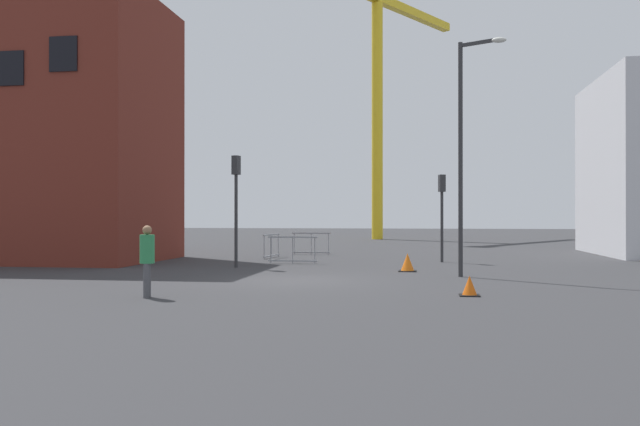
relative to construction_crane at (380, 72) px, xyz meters
The scene contains 12 objects.
ground 37.34m from the construction_crane, 90.62° to the right, with size 160.00×160.00×0.00m, color #333335.
brick_building 31.84m from the construction_crane, 114.80° to the right, with size 10.66×6.83×10.97m.
construction_crane is the anchor object (origin of this frame).
streetlamp_tall 34.53m from the construction_crane, 81.91° to the right, with size 1.40×0.76×7.33m.
traffic_light_far 28.95m from the construction_crane, 81.05° to the right, with size 0.31×0.39×3.59m.
traffic_light_verge 32.34m from the construction_crane, 96.50° to the right, with size 0.30×0.39×4.13m.
pedestrian_walking 41.36m from the construction_crane, 94.35° to the right, with size 0.34×0.34×1.68m.
safety_barrier_left_run 28.23m from the construction_crane, 97.77° to the right, with size 0.30×2.10×1.08m.
safety_barrier_right_run 30.93m from the construction_crane, 93.62° to the right, with size 2.00×0.09×1.08m.
safety_barrier_mid_span 25.68m from the construction_crane, 95.25° to the right, with size 1.89×0.07×1.08m.
traffic_cone_by_barrier 40.34m from the construction_crane, 83.28° to the right, with size 0.48×0.48×0.48m.
traffic_cone_striped 33.95m from the construction_crane, 84.76° to the right, with size 0.61×0.61×0.62m.
Camera 1 is at (3.69, -18.94, 1.90)m, focal length 36.81 mm.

